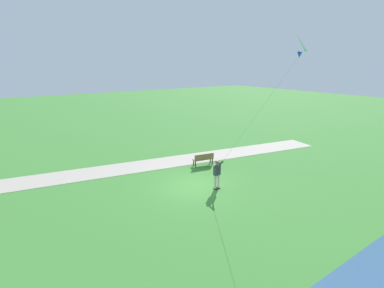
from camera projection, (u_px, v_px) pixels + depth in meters
ground_plane at (195, 186)px, 17.24m from camera, size 120.00×120.00×0.00m
walkway_path at (129, 168)px, 20.26m from camera, size 8.19×31.90×0.02m
person_kite_flyer at (217, 172)px, 16.60m from camera, size 0.62×0.52×1.83m
flying_kite at (295, 46)px, 11.64m from camera, size 4.47×1.52×6.47m
park_bench_near_walkway at (204, 158)px, 20.64m from camera, size 0.71×1.56×0.88m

